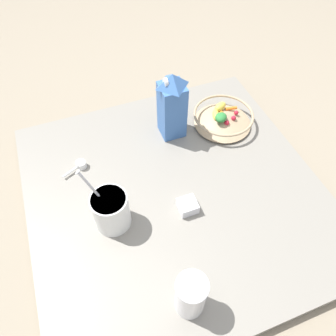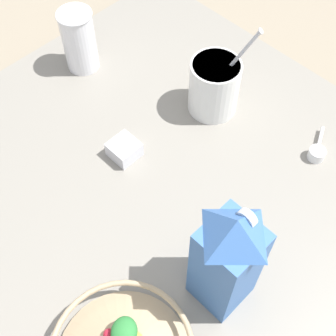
# 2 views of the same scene
# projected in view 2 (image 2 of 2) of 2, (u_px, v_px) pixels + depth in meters

# --- Properties ---
(ground_plane) EXTENTS (6.00, 6.00, 0.00)m
(ground_plane) POSITION_uv_depth(u_px,v_px,m) (154.00, 184.00, 1.03)
(ground_plane) COLOR gray
(countertop) EXTENTS (0.99, 0.99, 0.04)m
(countertop) POSITION_uv_depth(u_px,v_px,m) (154.00, 179.00, 1.02)
(countertop) COLOR gray
(countertop) RESTS_ON ground_plane
(milk_carton) EXTENTS (0.09, 0.09, 0.27)m
(milk_carton) POSITION_uv_depth(u_px,v_px,m) (227.00, 260.00, 0.75)
(milk_carton) COLOR #3D6BB2
(milk_carton) RESTS_ON countertop
(yogurt_tub) EXTENTS (0.12, 0.13, 0.23)m
(yogurt_tub) POSITION_uv_depth(u_px,v_px,m) (214.00, 84.00, 1.04)
(yogurt_tub) COLOR white
(yogurt_tub) RESTS_ON countertop
(drinking_cup) EXTENTS (0.08, 0.08, 0.16)m
(drinking_cup) POSITION_uv_depth(u_px,v_px,m) (79.00, 40.00, 1.12)
(drinking_cup) COLOR white
(drinking_cup) RESTS_ON countertop
(spice_jar) EXTENTS (0.06, 0.06, 0.04)m
(spice_jar) POSITION_uv_depth(u_px,v_px,m) (124.00, 150.00, 1.01)
(spice_jar) COLOR silver
(spice_jar) RESTS_ON countertop
(measuring_scoop) EXTENTS (0.05, 0.09, 0.03)m
(measuring_scoop) POSITION_uv_depth(u_px,v_px,m) (317.00, 152.00, 1.02)
(measuring_scoop) COLOR white
(measuring_scoop) RESTS_ON countertop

